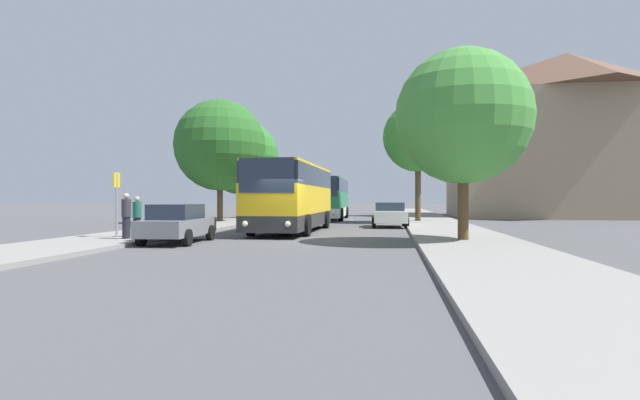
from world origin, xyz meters
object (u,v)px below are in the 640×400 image
at_px(tree_left_far, 220,145).
at_px(tree_right_mid, 418,137).
at_px(bus_stop_sign, 117,196).
at_px(tree_right_near, 463,117).
at_px(bus_middle, 329,198).
at_px(pedestrian_waiting_far, 126,216).
at_px(parked_car_left_curb, 178,223).
at_px(bus_front, 293,196).
at_px(parked_car_right_near, 389,214).
at_px(tree_left_near, 241,157).
at_px(pedestrian_waiting_near, 137,216).

relative_size(tree_left_far, tree_right_mid, 1.01).
xyz_separation_m(bus_stop_sign, tree_right_near, (13.71, 0.60, 3.01)).
height_order(bus_middle, tree_right_mid, tree_right_mid).
bearing_deg(bus_middle, pedestrian_waiting_far, -104.06).
bearing_deg(parked_car_left_curb, bus_front, 64.08).
height_order(parked_car_left_curb, tree_right_mid, tree_right_mid).
distance_m(parked_car_left_curb, bus_stop_sign, 3.16).
bearing_deg(parked_car_right_near, tree_right_mid, -112.18).
relative_size(bus_stop_sign, tree_left_far, 0.32).
bearing_deg(tree_right_near, tree_right_mid, 92.75).
bearing_deg(tree_right_mid, bus_stop_sign, -127.57).
distance_m(tree_left_near, tree_right_mid, 14.80).
xyz_separation_m(pedestrian_waiting_near, tree_right_near, (12.96, 0.34, 3.83)).
xyz_separation_m(tree_left_near, tree_right_near, (14.92, -20.48, -0.32)).
relative_size(tree_right_near, tree_right_mid, 0.86).
height_order(bus_front, pedestrian_waiting_near, bus_front).
bearing_deg(pedestrian_waiting_far, bus_front, -179.59).
bearing_deg(tree_left_near, tree_left_far, -85.90).
relative_size(parked_car_left_curb, tree_right_near, 0.60).
distance_m(parked_car_right_near, tree_left_far, 13.00).
distance_m(bus_front, parked_car_right_near, 6.97).
bearing_deg(bus_middle, parked_car_right_near, -66.29).
xyz_separation_m(bus_middle, tree_right_near, (7.72, -21.29, 3.01)).
bearing_deg(parked_car_right_near, tree_right_near, 101.94).
bearing_deg(pedestrian_waiting_near, tree_right_near, 79.87).
bearing_deg(bus_middle, pedestrian_waiting_near, -104.84).
distance_m(pedestrian_waiting_far, tree_left_far, 15.95).
height_order(pedestrian_waiting_far, tree_right_near, tree_right_near).
bearing_deg(tree_left_far, pedestrian_waiting_far, -84.13).
height_order(parked_car_right_near, pedestrian_waiting_near, pedestrian_waiting_near).
xyz_separation_m(pedestrian_waiting_near, pedestrian_waiting_far, (0.08, -0.99, 0.07)).
height_order(bus_stop_sign, tree_right_near, tree_right_near).
bearing_deg(pedestrian_waiting_near, bus_middle, 154.72).
distance_m(bus_stop_sign, tree_right_mid, 21.63).
relative_size(pedestrian_waiting_near, tree_right_mid, 0.20).
bearing_deg(parked_car_right_near, bus_front, 41.28).
relative_size(parked_car_right_near, pedestrian_waiting_far, 2.32).
relative_size(bus_front, tree_right_mid, 1.28).
bearing_deg(pedestrian_waiting_near, tree_left_far, 174.29).
distance_m(pedestrian_waiting_far, tree_left_near, 22.29).
bearing_deg(pedestrian_waiting_far, tree_left_far, -138.05).
height_order(tree_left_near, tree_right_near, tree_left_near).
bearing_deg(tree_right_mid, tree_left_near, 163.21).
bearing_deg(parked_car_right_near, bus_middle, -67.72).
distance_m(parked_car_right_near, tree_left_near, 16.24).
bearing_deg(tree_right_mid, pedestrian_waiting_far, -124.58).
relative_size(pedestrian_waiting_near, tree_right_near, 0.23).
bearing_deg(parked_car_left_curb, tree_right_mid, 57.60).
relative_size(bus_middle, pedestrian_waiting_near, 6.50).
bearing_deg(bus_front, bus_middle, 90.66).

